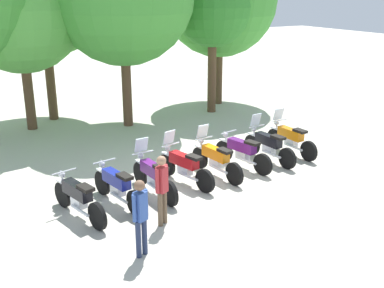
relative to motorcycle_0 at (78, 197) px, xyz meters
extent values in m
plane|color=#BCB7A8|center=(3.59, 0.51, -0.50)|extent=(80.00, 80.00, 0.00)
cylinder|color=black|center=(-0.17, 0.73, -0.18)|extent=(0.25, 0.65, 0.64)
cylinder|color=black|center=(0.19, -0.78, -0.18)|extent=(0.25, 0.65, 0.64)
cube|color=silver|center=(-0.17, 0.73, 0.16)|extent=(0.20, 0.38, 0.04)
cube|color=black|center=(0.00, 0.02, 0.17)|extent=(0.47, 0.98, 0.30)
cube|color=silver|center=(0.01, -0.03, -0.10)|extent=(0.31, 0.44, 0.24)
cube|color=black|center=(0.09, -0.37, 0.36)|extent=(0.34, 0.48, 0.08)
cylinder|color=silver|center=(-0.15, 0.64, 0.13)|extent=(0.10, 0.23, 0.64)
cylinder|color=silver|center=(-0.13, 0.55, 0.47)|extent=(0.61, 0.18, 0.04)
sphere|color=silver|center=(-0.16, 0.68, 0.35)|extent=(0.19, 0.19, 0.16)
cylinder|color=silver|center=(-0.08, -0.36, -0.16)|extent=(0.23, 0.70, 0.07)
cylinder|color=black|center=(0.90, 0.93, -0.18)|extent=(0.21, 0.65, 0.64)
cylinder|color=black|center=(1.17, -0.60, -0.18)|extent=(0.21, 0.65, 0.64)
cube|color=silver|center=(0.90, 0.93, 0.16)|extent=(0.18, 0.38, 0.04)
cube|color=navy|center=(1.02, 0.21, 0.17)|extent=(0.42, 0.98, 0.30)
cube|color=silver|center=(1.03, 0.16, -0.10)|extent=(0.29, 0.43, 0.24)
cube|color=black|center=(1.09, -0.18, 0.36)|extent=(0.31, 0.48, 0.08)
cylinder|color=silver|center=(0.91, 0.84, 0.13)|extent=(0.09, 0.23, 0.64)
cylinder|color=silver|center=(0.93, 0.75, 0.47)|extent=(0.62, 0.14, 0.04)
sphere|color=silver|center=(0.91, 0.88, 0.35)|extent=(0.19, 0.19, 0.16)
cylinder|color=silver|center=(0.93, -0.16, -0.16)|extent=(0.19, 0.70, 0.07)
cylinder|color=black|center=(2.00, 1.03, -0.18)|extent=(0.14, 0.65, 0.64)
cylinder|color=black|center=(2.11, -0.52, -0.18)|extent=(0.14, 0.65, 0.64)
cube|color=silver|center=(2.00, 1.03, 0.16)|extent=(0.15, 0.37, 0.04)
cube|color=#59196B|center=(2.05, 0.31, 0.17)|extent=(0.33, 0.97, 0.30)
cube|color=silver|center=(2.05, 0.26, -0.10)|extent=(0.25, 0.41, 0.24)
cube|color=black|center=(2.08, -0.09, 0.36)|extent=(0.27, 0.46, 0.08)
cylinder|color=silver|center=(2.01, 0.94, 0.13)|extent=(0.07, 0.23, 0.64)
cylinder|color=silver|center=(2.01, 0.85, 0.47)|extent=(0.62, 0.08, 0.04)
sphere|color=silver|center=(2.00, 0.98, 0.35)|extent=(0.17, 0.17, 0.16)
cylinder|color=silver|center=(1.92, -0.05, -0.16)|extent=(0.12, 0.70, 0.07)
cube|color=silver|center=(2.01, 0.91, 0.67)|extent=(0.37, 0.16, 0.39)
cylinder|color=black|center=(2.90, 1.24, -0.18)|extent=(0.24, 0.65, 0.64)
cylinder|color=black|center=(3.25, -0.27, -0.18)|extent=(0.24, 0.65, 0.64)
cube|color=silver|center=(2.90, 1.24, 0.16)|extent=(0.20, 0.38, 0.04)
cube|color=red|center=(3.07, 0.54, 0.17)|extent=(0.47, 0.98, 0.30)
cube|color=silver|center=(3.08, 0.49, -0.10)|extent=(0.30, 0.44, 0.24)
cube|color=black|center=(3.16, 0.15, 0.36)|extent=(0.33, 0.48, 0.08)
cylinder|color=silver|center=(2.92, 1.16, 0.13)|extent=(0.10, 0.23, 0.64)
cylinder|color=silver|center=(2.94, 1.07, 0.47)|extent=(0.61, 0.18, 0.04)
sphere|color=silver|center=(2.91, 1.19, 0.35)|extent=(0.19, 0.19, 0.16)
cylinder|color=silver|center=(2.99, 0.16, -0.16)|extent=(0.23, 0.70, 0.07)
cube|color=silver|center=(2.93, 1.13, 0.67)|extent=(0.38, 0.21, 0.39)
cylinder|color=black|center=(4.02, 1.29, -0.18)|extent=(0.17, 0.65, 0.64)
cylinder|color=black|center=(4.18, -0.25, -0.18)|extent=(0.17, 0.65, 0.64)
cube|color=silver|center=(4.02, 1.29, 0.16)|extent=(0.16, 0.37, 0.04)
cube|color=orange|center=(4.09, 0.57, 0.17)|extent=(0.36, 0.97, 0.30)
cube|color=silver|center=(4.10, 0.52, -0.10)|extent=(0.26, 0.42, 0.24)
cube|color=black|center=(4.14, 0.17, 0.36)|extent=(0.29, 0.46, 0.08)
cylinder|color=silver|center=(4.03, 1.20, 0.13)|extent=(0.07, 0.23, 0.64)
cylinder|color=silver|center=(4.04, 1.11, 0.47)|extent=(0.62, 0.10, 0.04)
sphere|color=silver|center=(4.02, 1.24, 0.35)|extent=(0.18, 0.18, 0.16)
cylinder|color=silver|center=(3.97, 0.21, -0.16)|extent=(0.14, 0.70, 0.07)
cube|color=silver|center=(4.03, 1.17, 0.67)|extent=(0.37, 0.17, 0.39)
cylinder|color=black|center=(4.97, 1.45, -0.18)|extent=(0.23, 0.65, 0.64)
cylinder|color=black|center=(5.28, -0.07, -0.18)|extent=(0.23, 0.65, 0.64)
cube|color=silver|center=(4.97, 1.45, 0.16)|extent=(0.19, 0.38, 0.04)
cube|color=#59196B|center=(5.11, 0.74, 0.17)|extent=(0.44, 0.98, 0.30)
cube|color=silver|center=(5.12, 0.69, -0.10)|extent=(0.30, 0.44, 0.24)
cube|color=black|center=(5.19, 0.35, 0.36)|extent=(0.32, 0.48, 0.08)
cylinder|color=silver|center=(4.98, 1.36, 0.13)|extent=(0.09, 0.23, 0.64)
cylinder|color=silver|center=(5.00, 1.27, 0.47)|extent=(0.61, 0.16, 0.04)
sphere|color=silver|center=(4.98, 1.40, 0.35)|extent=(0.19, 0.19, 0.16)
cylinder|color=silver|center=(5.02, 0.37, -0.16)|extent=(0.21, 0.70, 0.07)
cylinder|color=black|center=(6.08, 1.52, -0.18)|extent=(0.15, 0.65, 0.64)
cylinder|color=black|center=(6.21, -0.03, -0.18)|extent=(0.15, 0.65, 0.64)
cube|color=silver|center=(6.08, 1.52, 0.16)|extent=(0.15, 0.37, 0.04)
cube|color=black|center=(6.14, 0.80, 0.17)|extent=(0.34, 0.97, 0.30)
cube|color=silver|center=(6.14, 0.75, -0.10)|extent=(0.25, 0.42, 0.24)
cube|color=black|center=(6.17, 0.40, 0.36)|extent=(0.28, 0.46, 0.08)
cylinder|color=silver|center=(6.09, 1.43, 0.13)|extent=(0.07, 0.23, 0.64)
cylinder|color=silver|center=(6.09, 1.34, 0.47)|extent=(0.62, 0.09, 0.04)
sphere|color=silver|center=(6.08, 1.47, 0.35)|extent=(0.17, 0.17, 0.16)
cylinder|color=silver|center=(6.01, 0.43, -0.16)|extent=(0.13, 0.70, 0.07)
cube|color=silver|center=(6.09, 1.40, 0.67)|extent=(0.37, 0.16, 0.39)
cylinder|color=black|center=(7.13, 1.69, -0.18)|extent=(0.13, 0.64, 0.64)
cylinder|color=black|center=(7.20, 0.14, -0.18)|extent=(0.13, 0.64, 0.64)
cube|color=silver|center=(7.13, 1.69, 0.16)|extent=(0.14, 0.36, 0.04)
cube|color=orange|center=(7.16, 0.97, 0.17)|extent=(0.30, 0.96, 0.30)
cube|color=silver|center=(7.17, 0.92, -0.10)|extent=(0.24, 0.41, 0.24)
cube|color=black|center=(7.18, 0.57, 0.36)|extent=(0.26, 0.45, 0.08)
cylinder|color=silver|center=(7.14, 1.60, 0.13)|extent=(0.06, 0.23, 0.64)
cylinder|color=silver|center=(7.14, 1.51, 0.47)|extent=(0.62, 0.06, 0.04)
sphere|color=silver|center=(7.13, 1.64, 0.35)|extent=(0.17, 0.17, 0.16)
cylinder|color=silver|center=(7.02, 0.61, -0.16)|extent=(0.10, 0.70, 0.07)
cube|color=silver|center=(7.14, 1.57, 0.67)|extent=(0.37, 0.15, 0.39)
cylinder|color=#232D4C|center=(0.53, -2.26, -0.11)|extent=(0.14, 0.14, 0.79)
cylinder|color=#232D4C|center=(0.69, -2.19, -0.11)|extent=(0.14, 0.14, 0.79)
cube|color=#33519E|center=(0.61, -2.23, 0.58)|extent=(0.28, 0.27, 0.59)
cylinder|color=#33519E|center=(0.46, -2.28, 0.59)|extent=(0.10, 0.10, 0.56)
cylinder|color=#33519E|center=(0.76, -2.17, 0.59)|extent=(0.10, 0.10, 0.56)
sphere|color=brown|center=(0.61, -2.23, 1.01)|extent=(0.28, 0.28, 0.21)
cylinder|color=brown|center=(1.46, -1.31, -0.11)|extent=(0.15, 0.15, 0.80)
cylinder|color=brown|center=(1.61, -1.23, -0.11)|extent=(0.15, 0.15, 0.80)
cube|color=#B22D33|center=(1.54, -1.27, 0.59)|extent=(0.29, 0.28, 0.60)
cylinder|color=#B22D33|center=(1.39, -1.34, 0.61)|extent=(0.11, 0.11, 0.57)
cylinder|color=#B22D33|center=(1.68, -1.19, 0.61)|extent=(0.11, 0.11, 0.57)
sphere|color=#A87A5B|center=(1.54, -1.27, 1.03)|extent=(0.29, 0.29, 0.22)
cylinder|color=brown|center=(0.56, 7.88, 0.89)|extent=(0.36, 0.36, 2.79)
sphere|color=#4C9E3D|center=(0.56, 7.88, 3.87)|extent=(4.50, 4.50, 4.50)
cylinder|color=brown|center=(1.61, 8.87, 1.14)|extent=(0.36, 0.36, 3.28)
cylinder|color=brown|center=(3.89, 6.54, 1.04)|extent=(0.36, 0.36, 3.08)
cylinder|color=brown|center=(7.80, 6.74, 1.10)|extent=(0.36, 0.36, 3.20)
sphere|color=#2D7A28|center=(7.80, 6.74, 3.83)|extent=(3.22, 3.22, 3.22)
cylinder|color=brown|center=(8.85, 7.87, 0.93)|extent=(0.36, 0.36, 2.86)
camera|label=1|loc=(-2.53, -9.78, 4.58)|focal=43.67mm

